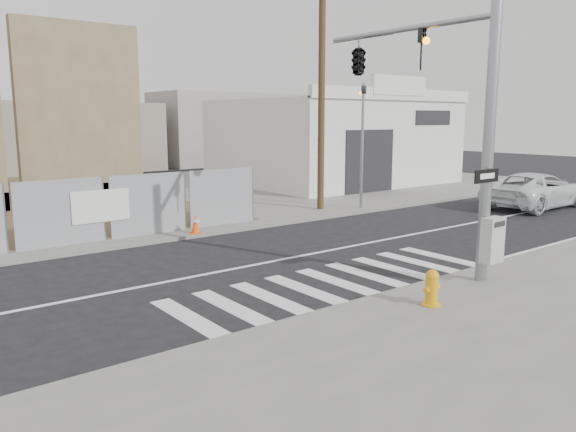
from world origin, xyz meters
TOP-DOWN VIEW (x-y plane):
  - ground at (0.00, 0.00)m, footprint 100.00×100.00m
  - sidewalk_far at (0.00, 14.00)m, footprint 50.00×20.00m
  - signal_pole at (2.49, -2.05)m, footprint 0.96×5.87m
  - far_signal_pole at (8.00, 4.60)m, footprint 0.16×0.20m
  - concrete_wall_right at (-0.50, 14.08)m, footprint 5.50×1.30m
  - auto_shop at (14.00, 12.97)m, footprint 12.00×10.20m
  - utility_pole_right at (6.50, 5.50)m, footprint 1.60×0.28m
  - fire_hydrant at (0.11, -5.23)m, footprint 0.47×0.47m
  - suv at (14.70, 0.50)m, footprint 5.57×2.62m
  - traffic_cone_d at (-0.14, 4.22)m, footprint 0.41×0.41m

SIDE VIEW (x-z plane):
  - ground at x=0.00m, z-range 0.00..0.00m
  - sidewalk_far at x=0.00m, z-range 0.00..0.12m
  - traffic_cone_d at x=-0.14m, z-range 0.11..0.76m
  - fire_hydrant at x=0.11m, z-range 0.12..0.86m
  - suv at x=14.70m, z-range 0.00..1.54m
  - auto_shop at x=14.00m, z-range -0.44..5.51m
  - concrete_wall_right at x=-0.50m, z-range -0.62..7.38m
  - far_signal_pole at x=8.00m, z-range 0.68..6.28m
  - signal_pole at x=2.49m, z-range 1.28..8.28m
  - utility_pole_right at x=6.50m, z-range 0.20..10.20m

